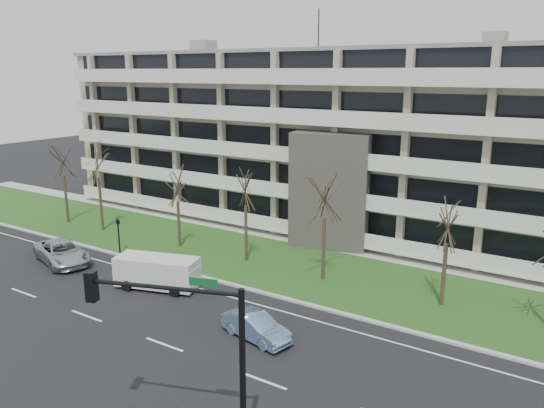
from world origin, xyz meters
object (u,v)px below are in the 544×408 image
Objects in this scene: blue_sedan at (256,327)px; traffic_signal at (188,342)px; silver_pickup at (62,252)px; white_van at (158,270)px; pedestrian_signal at (118,231)px.

traffic_signal reaches higher than blue_sedan.
white_van reaches higher than silver_pickup.
blue_sedan is 0.73× the size of white_van.
traffic_signal reaches higher than white_van.
blue_sedan is 9.25m from white_van.
traffic_signal is at bearing -19.54° from pedestrian_signal.
pedestrian_signal is (-16.21, 5.35, 1.09)m from blue_sedan.
pedestrian_signal is (1.95, 3.63, 0.97)m from silver_pickup.
white_van is at bearing -8.08° from pedestrian_signal.
blue_sedan is 17.10m from pedestrian_signal.
pedestrian_signal reaches higher than blue_sedan.
traffic_signal reaches higher than pedestrian_signal.
traffic_signal is (2.83, -8.24, 3.75)m from blue_sedan.
pedestrian_signal reaches higher than white_van.
traffic_signal is at bearing -58.37° from white_van.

